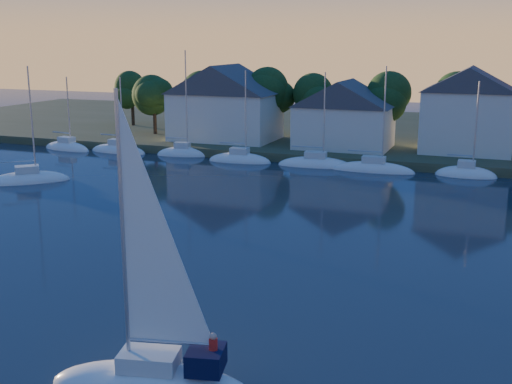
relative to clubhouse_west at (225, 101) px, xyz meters
The scene contains 9 objects.
shoreline_land 28.43m from the clubhouse_west, 37.69° to the left, with size 160.00×50.00×2.00m, color #384226.
wooden_dock 23.56m from the clubhouse_west, 15.26° to the right, with size 120.00×3.00×1.00m, color brown.
clubhouse_west is the anchor object (origin of this frame).
clubhouse_centre 16.05m from the clubhouse_west, ahead, with size 11.55×8.40×8.08m.
clubhouse_east 30.02m from the clubhouse_west, ahead, with size 10.50×8.40×9.80m.
tree_line 24.55m from the clubhouse_west, 11.77° to the left, with size 93.40×5.40×8.90m.
moored_fleet 28.13m from the clubhouse_west, 19.09° to the right, with size 95.50×2.40×12.05m.
hero_sailboat 60.56m from the clubhouse_west, 69.20° to the right, with size 8.66×4.39×13.08m.
drifting_sailboat_left 29.14m from the clubhouse_west, 109.66° to the right, with size 7.75×7.32×12.38m.
Camera 1 is at (11.56, -18.59, 13.67)m, focal length 45.00 mm.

